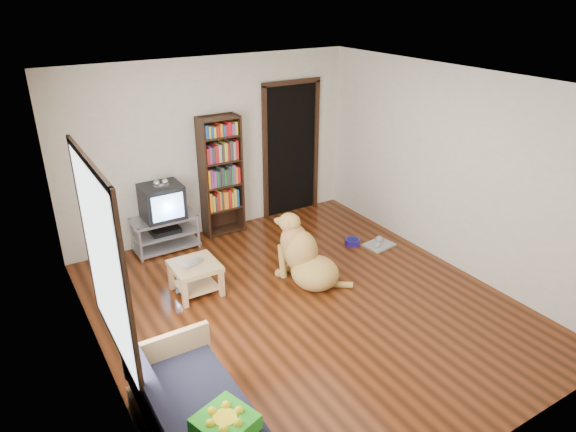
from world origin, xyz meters
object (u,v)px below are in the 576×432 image
crt_tv (161,201)px  coffee_table (195,272)px  laptop (195,264)px  bookshelf (221,170)px  grey_rag (379,245)px  dog_bowl (352,242)px  dog (305,258)px  tv_stand (165,232)px  green_cushion (225,424)px

crt_tv → coffee_table: size_ratio=1.05×
laptop → crt_tv: bearing=62.0°
bookshelf → coffee_table: 1.87m
grey_rag → dog_bowl: bearing=140.2°
dog → laptop: bearing=160.8°
grey_rag → crt_tv: (-2.67, 1.56, 0.73)m
dog_bowl → crt_tv: (-2.37, 1.31, 0.70)m
crt_tv → dog: size_ratio=0.57×
bookshelf → grey_rag: bearing=-43.5°
tv_stand → bookshelf: 1.20m
green_cushion → laptop: green_cushion is taller
crt_tv → dog: 2.21m
bookshelf → coffee_table: (-1.02, -1.40, -0.72)m
grey_rag → coffee_table: size_ratio=0.73×
green_cushion → crt_tv: 3.95m
dog_bowl → grey_rag: 0.39m
dog_bowl → green_cushion: bearing=-141.7°
tv_stand → laptop: bearing=-93.2°
green_cushion → coffee_table: 2.65m
dog_bowl → grey_rag: (0.30, -0.25, -0.03)m
dog → tv_stand: bearing=124.3°
coffee_table → dog_bowl: bearing=0.3°
crt_tv → dog: crt_tv is taller
green_cushion → crt_tv: crt_tv is taller
laptop → dog: (1.29, -0.45, -0.08)m
grey_rag → tv_stand: size_ratio=0.44×
crt_tv → bookshelf: size_ratio=0.32×
dog_bowl → dog: (-1.16, -0.49, 0.30)m
bookshelf → tv_stand: bearing=-174.4°
bookshelf → coffee_table: bookshelf is taller
tv_stand → coffee_table: tv_stand is taller
dog_bowl → grey_rag: bearing=-39.8°
dog_bowl → bookshelf: bookshelf is taller
laptop → dog: size_ratio=0.28×
dog_bowl → tv_stand: (-2.37, 1.29, 0.23)m
laptop → dog_bowl: laptop is taller
coffee_table → dog: (1.29, -0.48, 0.06)m
green_cushion → laptop: (0.78, 2.50, -0.07)m
dog_bowl → tv_stand: 2.71m
dog_bowl → coffee_table: bearing=-179.7°
coffee_table → dog: dog is taller
grey_rag → bookshelf: (-1.72, 1.63, 0.99)m
coffee_table → tv_stand: bearing=86.8°
green_cushion → dog_bowl: bearing=20.2°
laptop → bookshelf: bearing=29.5°
tv_stand → grey_rag: bearing=-30.0°
grey_rag → bookshelf: 2.57m
bookshelf → coffee_table: size_ratio=3.27×
tv_stand → crt_tv: bearing=90.0°
dog_bowl → tv_stand: bearing=151.4°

